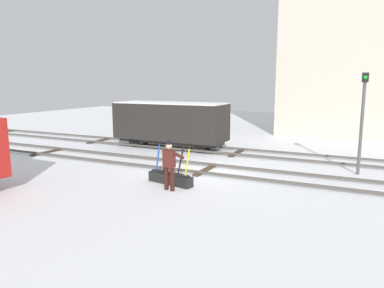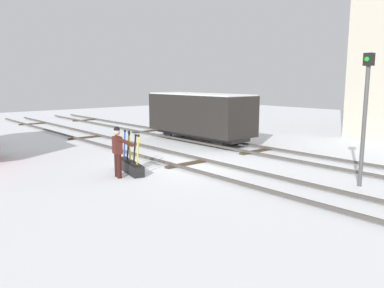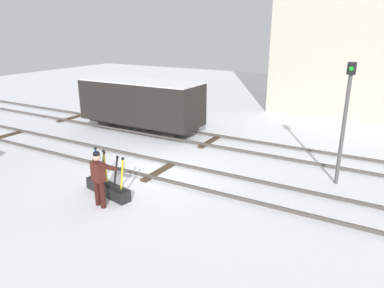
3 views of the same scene
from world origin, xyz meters
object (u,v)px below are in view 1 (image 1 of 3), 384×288
Objects in this scene: switch_lever_frame at (170,177)px; signal_post at (363,113)px; rail_worker at (170,162)px; freight_car_back_track at (170,122)px.

signal_post is (5.96, 4.36, 2.14)m from switch_lever_frame.
freight_car_back_track is at bearing 130.78° from rail_worker.
signal_post is at bearing -11.31° from freight_car_back_track.
rail_worker is at bearing -138.43° from signal_post.
rail_worker is 7.67m from signal_post.
signal_post reaches higher than switch_lever_frame.
signal_post is at bearing 53.56° from rail_worker.
switch_lever_frame is 1.09× the size of rail_worker.
switch_lever_frame is at bearing 129.20° from rail_worker.
switch_lever_frame is 7.69m from signal_post.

